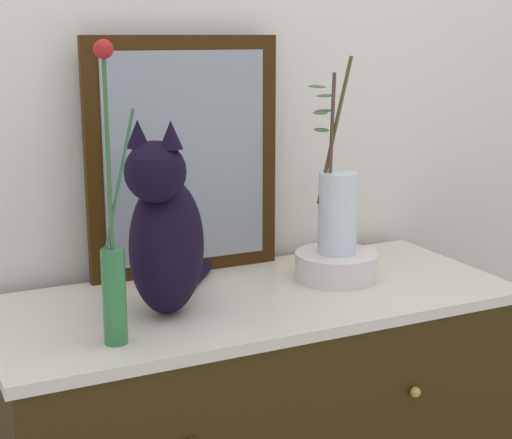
{
  "coord_description": "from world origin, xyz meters",
  "views": [
    {
      "loc": [
        -0.75,
        -1.56,
        1.44
      ],
      "look_at": [
        0.0,
        0.0,
        1.03
      ],
      "focal_mm": 54.88,
      "sensor_mm": 36.0,
      "label": 1
    }
  ],
  "objects_px": {
    "cat_sitting": "(165,233)",
    "bowl_porcelain": "(336,266)",
    "vase_slim_green": "(113,266)",
    "vase_glass_clear": "(337,207)",
    "mirror_leaning": "(184,157)"
  },
  "relations": [
    {
      "from": "vase_glass_clear",
      "to": "bowl_porcelain",
      "type": "bearing_deg",
      "value": -65.11
    },
    {
      "from": "vase_glass_clear",
      "to": "vase_slim_green",
      "type": "bearing_deg",
      "value": -164.24
    },
    {
      "from": "cat_sitting",
      "to": "bowl_porcelain",
      "type": "relative_size",
      "value": 2.08
    },
    {
      "from": "vase_slim_green",
      "to": "vase_glass_clear",
      "type": "xyz_separation_m",
      "value": [
        0.6,
        0.17,
        0.03
      ]
    },
    {
      "from": "bowl_porcelain",
      "to": "vase_glass_clear",
      "type": "distance_m",
      "value": 0.15
    },
    {
      "from": "mirror_leaning",
      "to": "bowl_porcelain",
      "type": "bearing_deg",
      "value": -34.4
    },
    {
      "from": "mirror_leaning",
      "to": "vase_glass_clear",
      "type": "bearing_deg",
      "value": -34.2
    },
    {
      "from": "cat_sitting",
      "to": "vase_glass_clear",
      "type": "distance_m",
      "value": 0.46
    },
    {
      "from": "mirror_leaning",
      "to": "bowl_porcelain",
      "type": "height_order",
      "value": "mirror_leaning"
    },
    {
      "from": "cat_sitting",
      "to": "vase_glass_clear",
      "type": "relative_size",
      "value": 0.9
    },
    {
      "from": "cat_sitting",
      "to": "bowl_porcelain",
      "type": "height_order",
      "value": "cat_sitting"
    },
    {
      "from": "vase_slim_green",
      "to": "bowl_porcelain",
      "type": "relative_size",
      "value": 2.85
    },
    {
      "from": "vase_slim_green",
      "to": "bowl_porcelain",
      "type": "distance_m",
      "value": 0.64
    },
    {
      "from": "vase_glass_clear",
      "to": "mirror_leaning",
      "type": "bearing_deg",
      "value": 145.8
    },
    {
      "from": "cat_sitting",
      "to": "bowl_porcelain",
      "type": "bearing_deg",
      "value": 6.51
    }
  ]
}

